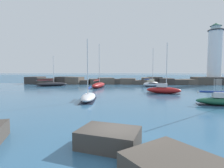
{
  "coord_description": "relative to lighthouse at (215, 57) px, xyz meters",
  "views": [
    {
      "loc": [
        0.27,
        -9.37,
        4.04
      ],
      "look_at": [
        -1.64,
        23.33,
        1.6
      ],
      "focal_mm": 28.0,
      "sensor_mm": 36.0,
      "label": 1
    }
  ],
  "objects": [
    {
      "name": "sailboat_moored_0",
      "position": [
        -32.44,
        -31.33,
        -7.67
      ],
      "size": [
        2.26,
        6.43,
        8.23
      ],
      "color": "white",
      "rests_on": "ground"
    },
    {
      "name": "sailboat_moored_5",
      "position": [
        -33.51,
        -13.0,
        -7.53
      ],
      "size": [
        3.26,
        8.25,
        10.51
      ],
      "color": "maroon",
      "rests_on": "ground"
    },
    {
      "name": "sailboat_moored_1",
      "position": [
        -20.39,
        -22.97,
        -7.51
      ],
      "size": [
        6.32,
        3.39,
        9.03
      ],
      "color": "maroon",
      "rests_on": "ground"
    },
    {
      "name": "breakwater_jetty",
      "position": [
        -25.19,
        -0.19,
        -7.23
      ],
      "size": [
        64.36,
        6.67,
        2.22
      ],
      "color": "#383330",
      "rests_on": "ground"
    },
    {
      "name": "ground_plane",
      "position": [
        -28.09,
        -45.4,
        -8.19
      ],
      "size": [
        600.0,
        600.0,
        0.0
      ],
      "primitive_type": "plane",
      "color": "#336084"
    },
    {
      "name": "open_sea_beyond",
      "position": [
        -28.09,
        59.81,
        -8.19
      ],
      "size": [
        400.0,
        116.0,
        0.01
      ],
      "color": "#235175",
      "rests_on": "ground"
    },
    {
      "name": "sailboat_moored_4",
      "position": [
        -46.86,
        -8.9,
        -7.67
      ],
      "size": [
        8.22,
        5.88,
        8.14
      ],
      "color": "black",
      "rests_on": "ground"
    },
    {
      "name": "sailboat_moored_2",
      "position": [
        -15.89,
        -33.72,
        -7.61
      ],
      "size": [
        6.35,
        3.02,
        9.23
      ],
      "color": "#195138",
      "rests_on": "ground"
    },
    {
      "name": "foreground_rocks",
      "position": [
        -30.56,
        -46.68,
        -7.73
      ],
      "size": [
        14.32,
        6.4,
        0.96
      ],
      "color": "#423D38",
      "rests_on": "ground"
    },
    {
      "name": "lighthouse",
      "position": [
        0.0,
        0.0,
        0.0
      ],
      "size": [
        5.17,
        5.17,
        18.31
      ],
      "color": "gray",
      "rests_on": "ground"
    },
    {
      "name": "sailboat_moored_3",
      "position": [
        -20.15,
        -8.5,
        -7.44
      ],
      "size": [
        5.53,
        4.65,
        10.01
      ],
      "color": "white",
      "rests_on": "ground"
    }
  ]
}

